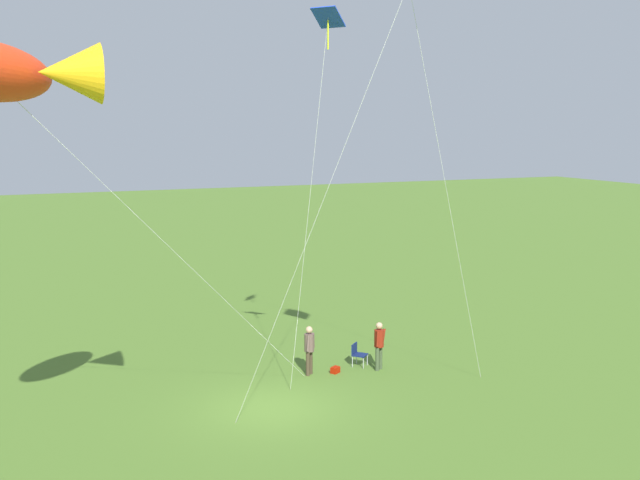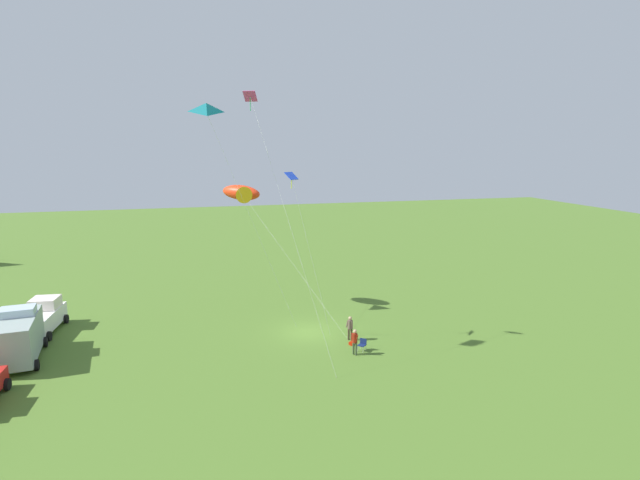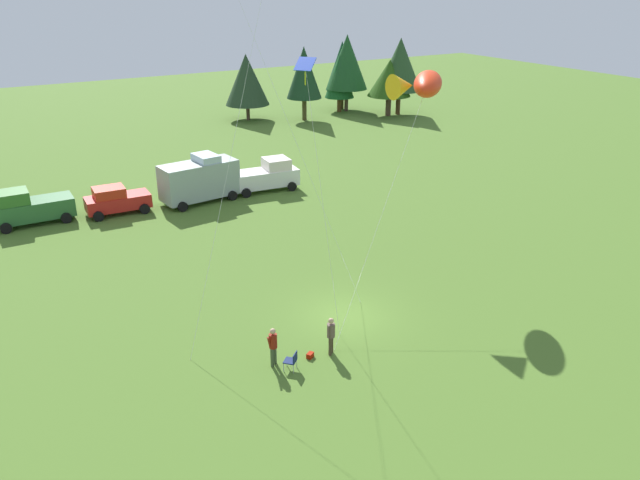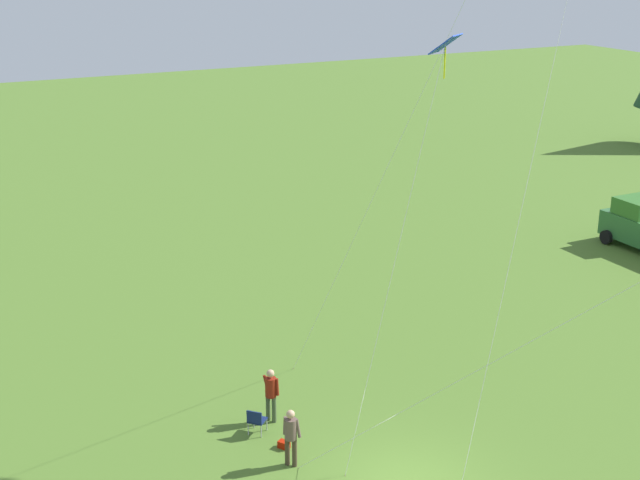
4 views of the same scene
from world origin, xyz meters
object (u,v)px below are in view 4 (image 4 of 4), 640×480
Objects in this scene: kite_diamond_blue at (441,64)px; person_spectator at (271,391)px; backpack_on_grass at (284,445)px; person_kite_flyer at (291,433)px; folding_chair at (256,420)px.

person_spectator is at bearing -136.91° from kite_diamond_blue.
backpack_on_grass is 11.69m from kite_diamond_blue.
person_kite_flyer is 1.00× the size of person_spectator.
person_spectator is at bearing 169.25° from backpack_on_grass.
person_kite_flyer is 2.12× the size of folding_chair.
kite_diamond_blue is (1.94, 3.59, 10.95)m from backpack_on_grass.
folding_chair is at bearing 54.67° from person_kite_flyer.
kite_diamond_blue is (3.02, 4.00, 10.58)m from folding_chair.
backpack_on_grass is (1.07, 0.41, -0.38)m from folding_chair.
person_spectator reaches higher than folding_chair.
person_spectator is 1.84m from backpack_on_grass.
backpack_on_grass is (-0.91, 0.19, -0.91)m from person_kite_flyer.
person_kite_flyer is 1.30m from backpack_on_grass.
person_kite_flyer is at bearing -126.91° from folding_chair.
backpack_on_grass is at bearing 36.36° from person_kite_flyer.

